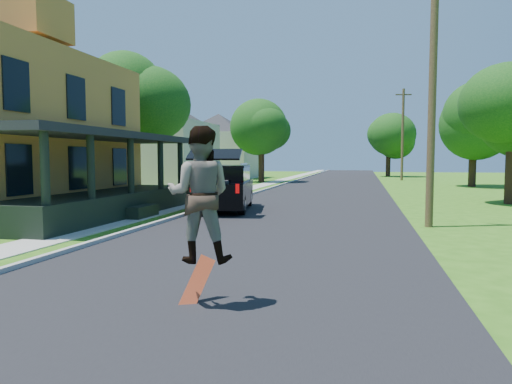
# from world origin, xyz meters

# --- Properties ---
(ground) EXTENTS (140.00, 140.00, 0.00)m
(ground) POSITION_xyz_m (0.00, 0.00, 0.00)
(ground) COLOR #2F6313
(ground) RESTS_ON ground
(street) EXTENTS (8.00, 120.00, 0.02)m
(street) POSITION_xyz_m (0.00, 20.00, 0.00)
(street) COLOR black
(street) RESTS_ON ground
(curb) EXTENTS (0.15, 120.00, 0.12)m
(curb) POSITION_xyz_m (-4.05, 20.00, 0.00)
(curb) COLOR #A09F9B
(curb) RESTS_ON ground
(sidewalk) EXTENTS (1.30, 120.00, 0.03)m
(sidewalk) POSITION_xyz_m (-5.60, 20.00, 0.00)
(sidewalk) COLOR #989991
(sidewalk) RESTS_ON ground
(front_walk) EXTENTS (6.50, 1.20, 0.03)m
(front_walk) POSITION_xyz_m (-9.50, 6.00, 0.00)
(front_walk) COLOR #989991
(front_walk) RESTS_ON ground
(neighbor_house_mid) EXTENTS (12.78, 12.78, 8.30)m
(neighbor_house_mid) POSITION_xyz_m (-13.50, 24.00, 4.19)
(neighbor_house_mid) COLOR #B7B4A2
(neighbor_house_mid) RESTS_ON ground
(neighbor_house_far) EXTENTS (12.78, 12.78, 8.30)m
(neighbor_house_far) POSITION_xyz_m (-13.50, 40.00, 4.19)
(neighbor_house_far) COLOR #B7B4A2
(neighbor_house_far) RESTS_ON ground
(black_suv) EXTENTS (2.88, 5.66, 2.52)m
(black_suv) POSITION_xyz_m (-3.20, 9.00, 0.96)
(black_suv) COLOR black
(black_suv) RESTS_ON ground
(skateboarder) EXTENTS (1.06, 0.90, 1.94)m
(skateboarder) POSITION_xyz_m (0.20, -3.00, 1.63)
(skateboarder) COLOR black
(skateboarder) RESTS_ON ground
(skateboard) EXTENTS (0.46, 0.54, 0.86)m
(skateboard) POSITION_xyz_m (0.09, -2.87, 0.23)
(skateboard) COLOR #BD3610
(skateboard) RESTS_ON ground
(tree_left_mid) EXTENTS (6.56, 6.19, 8.54)m
(tree_left_mid) POSITION_xyz_m (-10.46, 14.59, 5.52)
(tree_left_mid) COLOR black
(tree_left_mid) RESTS_ON ground
(tree_left_far) EXTENTS (6.38, 6.07, 8.21)m
(tree_left_far) POSITION_xyz_m (-6.79, 31.89, 5.51)
(tree_left_far) COLOR black
(tree_left_far) RESTS_ON ground
(tree_right_mid) EXTENTS (8.07, 7.90, 9.17)m
(tree_right_mid) POSITION_xyz_m (10.60, 29.18, 5.73)
(tree_right_mid) COLOR black
(tree_right_mid) RESTS_ON ground
(tree_right_far) EXTENTS (6.72, 6.42, 7.92)m
(tree_right_far) POSITION_xyz_m (5.29, 49.34, 5.06)
(tree_right_far) COLOR black
(tree_right_far) RESTS_ON ground
(utility_pole_near) EXTENTS (1.46, 0.31, 8.61)m
(utility_pole_near) POSITION_xyz_m (4.50, 6.00, 4.43)
(utility_pole_near) COLOR #3C2A1C
(utility_pole_near) RESTS_ON ground
(utility_pole_far) EXTENTS (1.56, 0.41, 9.10)m
(utility_pole_far) POSITION_xyz_m (6.16, 38.69, 4.69)
(utility_pole_far) COLOR #3C2A1C
(utility_pole_far) RESTS_ON ground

